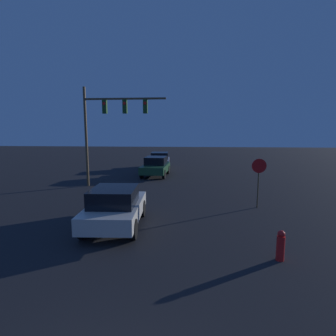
# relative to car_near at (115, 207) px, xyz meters

# --- Properties ---
(car_near) EXTENTS (2.20, 4.13, 1.63)m
(car_near) POSITION_rel_car_near_xyz_m (0.00, 0.00, 0.00)
(car_near) COLOR beige
(car_near) RESTS_ON ground_plane
(car_mid) EXTENTS (2.22, 4.14, 1.63)m
(car_mid) POSITION_rel_car_near_xyz_m (0.10, 12.03, 0.00)
(car_mid) COLOR #1E4728
(car_mid) RESTS_ON ground_plane
(car_far) EXTENTS (2.24, 4.15, 1.63)m
(car_far) POSITION_rel_car_near_xyz_m (-0.05, 16.58, 0.00)
(car_far) COLOR #99999E
(car_far) RESTS_ON ground_plane
(traffic_signal_mast) EXTENTS (5.59, 0.30, 6.75)m
(traffic_signal_mast) POSITION_rel_car_near_xyz_m (-2.54, 7.61, 3.80)
(traffic_signal_mast) COLOR brown
(traffic_signal_mast) RESTS_ON ground_plane
(stop_sign) EXTENTS (0.71, 0.07, 2.48)m
(stop_sign) POSITION_rel_car_near_xyz_m (6.38, 3.18, 0.89)
(stop_sign) COLOR brown
(stop_sign) RESTS_ON ground_plane
(fire_hydrant) EXTENTS (0.24, 0.24, 0.93)m
(fire_hydrant) POSITION_rel_car_near_xyz_m (5.67, -2.31, -0.38)
(fire_hydrant) COLOR red
(fire_hydrant) RESTS_ON ground_plane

